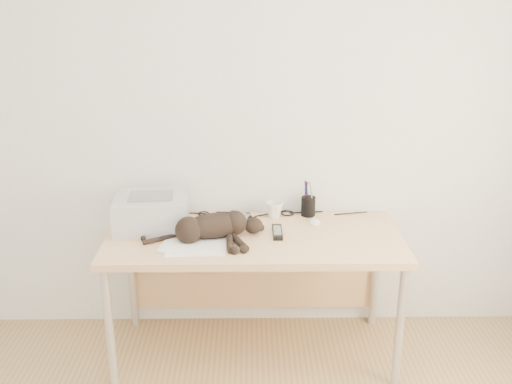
{
  "coord_description": "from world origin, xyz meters",
  "views": [
    {
      "loc": [
        -0.03,
        -1.45,
        1.99
      ],
      "look_at": [
        0.01,
        1.34,
        1.01
      ],
      "focal_mm": 40.0,
      "sensor_mm": 36.0,
      "label": 1
    }
  ],
  "objects_px": {
    "mug": "(274,210)",
    "printer": "(152,212)",
    "pen_cup": "(308,206)",
    "desk": "(254,251)",
    "cat": "(210,228)",
    "mouse": "(315,220)"
  },
  "relations": [
    {
      "from": "mug",
      "to": "printer",
      "type": "bearing_deg",
      "value": -168.88
    },
    {
      "from": "mug",
      "to": "mouse",
      "type": "height_order",
      "value": "mug"
    },
    {
      "from": "cat",
      "to": "mug",
      "type": "height_order",
      "value": "cat"
    },
    {
      "from": "printer",
      "to": "cat",
      "type": "relative_size",
      "value": 0.65
    },
    {
      "from": "cat",
      "to": "mug",
      "type": "distance_m",
      "value": 0.46
    },
    {
      "from": "mug",
      "to": "pen_cup",
      "type": "height_order",
      "value": "pen_cup"
    },
    {
      "from": "pen_cup",
      "to": "mug",
      "type": "bearing_deg",
      "value": -171.21
    },
    {
      "from": "mug",
      "to": "desk",
      "type": "bearing_deg",
      "value": -124.25
    },
    {
      "from": "cat",
      "to": "printer",
      "type": "bearing_deg",
      "value": 138.14
    },
    {
      "from": "printer",
      "to": "desk",
      "type": "bearing_deg",
      "value": -3.74
    },
    {
      "from": "mug",
      "to": "pen_cup",
      "type": "bearing_deg",
      "value": 8.79
    },
    {
      "from": "printer",
      "to": "mouse",
      "type": "relative_size",
      "value": 3.96
    },
    {
      "from": "printer",
      "to": "pen_cup",
      "type": "bearing_deg",
      "value": 10.59
    },
    {
      "from": "desk",
      "to": "mouse",
      "type": "relative_size",
      "value": 14.94
    },
    {
      "from": "pen_cup",
      "to": "desk",
      "type": "bearing_deg",
      "value": -147.52
    },
    {
      "from": "desk",
      "to": "printer",
      "type": "height_order",
      "value": "printer"
    },
    {
      "from": "cat",
      "to": "mouse",
      "type": "distance_m",
      "value": 0.62
    },
    {
      "from": "mouse",
      "to": "desk",
      "type": "bearing_deg",
      "value": -168.63
    },
    {
      "from": "desk",
      "to": "pen_cup",
      "type": "bearing_deg",
      "value": 32.48
    },
    {
      "from": "printer",
      "to": "cat",
      "type": "height_order",
      "value": "printer"
    },
    {
      "from": "printer",
      "to": "cat",
      "type": "distance_m",
      "value": 0.38
    },
    {
      "from": "pen_cup",
      "to": "mouse",
      "type": "height_order",
      "value": "pen_cup"
    }
  ]
}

